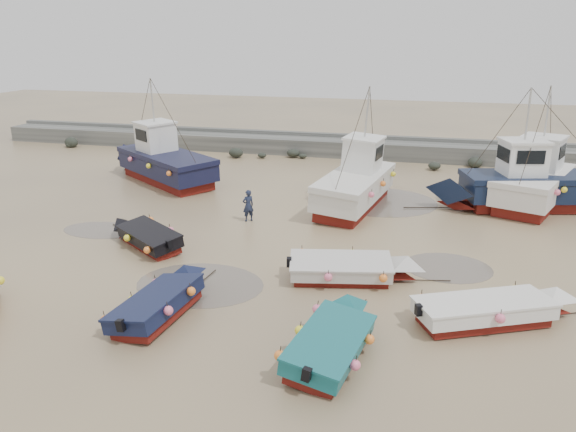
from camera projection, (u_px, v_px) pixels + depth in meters
name	position (u px, v px, depth m)	size (l,w,h in m)	color
ground	(292.00, 274.00, 21.60)	(120.00, 120.00, 0.00)	tan
seawall	(365.00, 149.00, 41.62)	(60.00, 4.92, 1.50)	slate
puddle_a	(200.00, 284.00, 20.70)	(4.78, 4.78, 0.01)	#63594E
puddle_b	(448.00, 267.00, 22.16)	(3.46, 3.46, 0.01)	#63594E
puddle_c	(101.00, 230.00, 26.36)	(3.69, 3.69, 0.01)	#63594E
puddle_d	(380.00, 201.00, 30.83)	(6.19, 6.19, 0.01)	#63594E
dinghy_1	(165.00, 298.00, 18.38)	(2.29, 5.98, 1.43)	#660D0D
dinghy_2	(332.00, 337.00, 16.05)	(2.47, 5.94, 1.43)	#660D0D
dinghy_3	(495.00, 308.00, 17.77)	(6.32, 3.69, 1.43)	#660D0D
dinghy_4	(147.00, 233.00, 24.31)	(5.10, 3.86, 1.43)	#660D0D
dinghy_5	(351.00, 267.00, 20.88)	(6.03, 2.61, 1.43)	#660D0D
cabin_boat_0	(162.00, 160.00, 34.84)	(9.79, 7.49, 6.22)	#660D0D
cabin_boat_1	(357.00, 181.00, 29.86)	(3.87, 10.50, 6.22)	#660D0D
cabin_boat_2	(527.00, 184.00, 29.21)	(10.86, 4.96, 6.22)	#660D0D
cabin_boat_3	(537.00, 179.00, 30.04)	(5.55, 9.66, 6.22)	#660D0D
person	(249.00, 221.00, 27.64)	(0.58, 0.38, 1.59)	#1A2239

